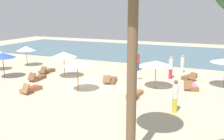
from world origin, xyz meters
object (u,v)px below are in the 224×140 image
(umbrella_4, at_px, (2,55))
(lounger_6, at_px, (135,94))
(lounger_5, at_px, (192,86))
(person_1, at_px, (171,67))
(umbrella_1, at_px, (156,63))
(surfboard, at_px, (223,79))
(person_0, at_px, (182,64))
(umbrella_7, at_px, (26,48))
(lounger_3, at_px, (190,77))
(umbrella_5, at_px, (64,54))
(dog, at_px, (139,77))
(lounger_0, at_px, (31,89))
(lounger_1, at_px, (112,80))
(person_2, at_px, (138,61))
(person_3, at_px, (175,96))
(lounger_2, at_px, (47,71))
(lounger_4, at_px, (38,78))
(umbrella_8, at_px, (77,63))

(umbrella_4, height_order, lounger_6, umbrella_4)
(lounger_5, relative_size, person_1, 0.92)
(umbrella_1, xyz_separation_m, surfboard, (4.60, 4.61, -1.86))
(umbrella_4, height_order, person_0, umbrella_4)
(umbrella_7, relative_size, person_1, 1.10)
(lounger_3, bearing_deg, person_0, 114.00)
(umbrella_5, height_order, person_0, umbrella_5)
(umbrella_5, xyz_separation_m, dog, (5.97, 2.11, -1.81))
(umbrella_5, relative_size, lounger_0, 1.29)
(umbrella_7, distance_m, lounger_1, 10.81)
(dog, bearing_deg, person_2, 110.01)
(umbrella_1, relative_size, person_3, 1.18)
(umbrella_5, distance_m, lounger_3, 10.64)
(lounger_2, height_order, person_1, person_1)
(lounger_3, distance_m, person_1, 1.77)
(lounger_1, distance_m, lounger_2, 6.71)
(dog, bearing_deg, umbrella_7, 178.49)
(person_0, xyz_separation_m, surfboard, (3.41, -1.00, -0.81))
(lounger_4, xyz_separation_m, lounger_5, (11.86, 2.41, 0.01))
(person_2, bearing_deg, umbrella_8, -104.12)
(umbrella_1, relative_size, lounger_0, 1.27)
(person_2, bearing_deg, lounger_6, -74.49)
(surfboard, bearing_deg, umbrella_8, -141.58)
(lounger_5, distance_m, person_3, 4.91)
(umbrella_8, relative_size, lounger_0, 1.31)
(surfboard, bearing_deg, lounger_0, -144.95)
(lounger_0, relative_size, lounger_2, 0.99)
(umbrella_4, xyz_separation_m, lounger_4, (3.02, 0.56, -1.77))
(umbrella_8, relative_size, lounger_5, 1.30)
(person_0, bearing_deg, surfboard, -16.40)
(umbrella_7, distance_m, lounger_5, 16.60)
(lounger_6, distance_m, person_2, 7.49)
(lounger_6, height_order, dog, lounger_6)
(person_0, bearing_deg, person_2, -170.19)
(umbrella_7, height_order, lounger_4, umbrella_7)
(umbrella_5, xyz_separation_m, surfboard, (12.38, 4.56, -1.96))
(lounger_0, bearing_deg, lounger_3, 38.17)
(person_0, relative_size, dog, 2.24)
(lounger_5, bearing_deg, umbrella_8, -152.57)
(umbrella_5, relative_size, lounger_4, 1.31)
(umbrella_1, distance_m, lounger_3, 4.54)
(lounger_2, distance_m, lounger_5, 12.69)
(umbrella_5, xyz_separation_m, umbrella_8, (3.01, -2.86, 0.06))
(umbrella_4, relative_size, lounger_2, 1.23)
(lounger_6, xyz_separation_m, person_3, (2.80, -1.61, 0.78))
(lounger_6, distance_m, person_1, 5.67)
(lounger_1, relative_size, person_0, 1.08)
(umbrella_8, distance_m, lounger_4, 5.18)
(umbrella_5, bearing_deg, umbrella_1, -0.36)
(person_0, bearing_deg, lounger_4, -146.22)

